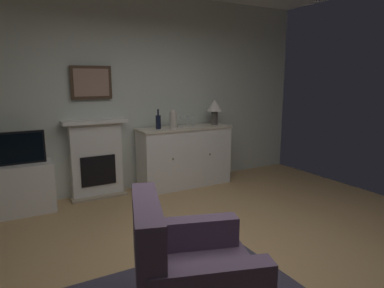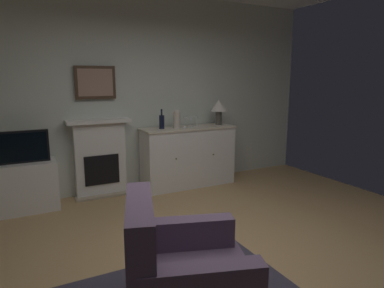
{
  "view_description": "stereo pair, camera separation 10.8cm",
  "coord_description": "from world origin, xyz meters",
  "px_view_note": "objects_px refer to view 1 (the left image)",
  "views": [
    {
      "loc": [
        -1.67,
        -2.28,
        1.65
      ],
      "look_at": [
        -0.04,
        0.64,
        1.0
      ],
      "focal_mm": 31.46,
      "sensor_mm": 36.0,
      "label": 1
    },
    {
      "loc": [
        -1.57,
        -2.33,
        1.65
      ],
      "look_at": [
        -0.04,
        0.64,
        1.0
      ],
      "focal_mm": 31.46,
      "sensor_mm": 36.0,
      "label": 2
    }
  ],
  "objects_px": {
    "fireplace_unit": "(96,158)",
    "wine_bottle": "(158,122)",
    "table_lamp": "(215,107)",
    "wine_glass_center": "(188,119)",
    "armchair": "(189,277)",
    "tv_set": "(17,148)",
    "tv_cabinet": "(21,188)",
    "wine_glass_left": "(181,120)",
    "vase_decorative": "(173,119)",
    "wine_glass_right": "(193,118)",
    "framed_picture": "(91,83)",
    "sideboard_cabinet": "(185,156)"
  },
  "relations": [
    {
      "from": "fireplace_unit",
      "to": "vase_decorative",
      "type": "bearing_deg",
      "value": -11.67
    },
    {
      "from": "table_lamp",
      "to": "wine_bottle",
      "type": "bearing_deg",
      "value": 179.22
    },
    {
      "from": "fireplace_unit",
      "to": "table_lamp",
      "type": "xyz_separation_m",
      "value": [
        1.86,
        -0.18,
        0.66
      ]
    },
    {
      "from": "wine_glass_center",
      "to": "tv_set",
      "type": "bearing_deg",
      "value": 179.56
    },
    {
      "from": "vase_decorative",
      "to": "armchair",
      "type": "xyz_separation_m",
      "value": [
        -1.22,
        -2.71,
        -0.68
      ]
    },
    {
      "from": "wine_bottle",
      "to": "wine_glass_left",
      "type": "relative_size",
      "value": 1.76
    },
    {
      "from": "wine_bottle",
      "to": "wine_glass_right",
      "type": "relative_size",
      "value": 1.76
    },
    {
      "from": "sideboard_cabinet",
      "to": "tv_cabinet",
      "type": "distance_m",
      "value": 2.29
    },
    {
      "from": "tv_cabinet",
      "to": "tv_set",
      "type": "bearing_deg",
      "value": -90.0
    },
    {
      "from": "wine_glass_left",
      "to": "vase_decorative",
      "type": "bearing_deg",
      "value": -171.29
    },
    {
      "from": "fireplace_unit",
      "to": "framed_picture",
      "type": "xyz_separation_m",
      "value": [
        -0.0,
        0.05,
        1.05
      ]
    },
    {
      "from": "tv_cabinet",
      "to": "armchair",
      "type": "distance_m",
      "value": 2.91
    },
    {
      "from": "fireplace_unit",
      "to": "wine_bottle",
      "type": "height_order",
      "value": "wine_bottle"
    },
    {
      "from": "wine_bottle",
      "to": "wine_glass_right",
      "type": "bearing_deg",
      "value": -0.77
    },
    {
      "from": "tv_cabinet",
      "to": "armchair",
      "type": "xyz_separation_m",
      "value": [
        0.86,
        -2.78,
        0.07
      ]
    },
    {
      "from": "fireplace_unit",
      "to": "table_lamp",
      "type": "distance_m",
      "value": 1.98
    },
    {
      "from": "table_lamp",
      "to": "armchair",
      "type": "distance_m",
      "value": 3.49
    },
    {
      "from": "tv_cabinet",
      "to": "armchair",
      "type": "relative_size",
      "value": 0.75
    },
    {
      "from": "sideboard_cabinet",
      "to": "wine_bottle",
      "type": "distance_m",
      "value": 0.71
    },
    {
      "from": "wine_glass_center",
      "to": "wine_glass_right",
      "type": "xyz_separation_m",
      "value": [
        0.11,
        0.03,
        0.0
      ]
    },
    {
      "from": "wine_bottle",
      "to": "sideboard_cabinet",
      "type": "bearing_deg",
      "value": -1.78
    },
    {
      "from": "armchair",
      "to": "sideboard_cabinet",
      "type": "bearing_deg",
      "value": 62.6
    },
    {
      "from": "table_lamp",
      "to": "wine_glass_right",
      "type": "distance_m",
      "value": 0.43
    },
    {
      "from": "fireplace_unit",
      "to": "wine_bottle",
      "type": "bearing_deg",
      "value": -10.48
    },
    {
      "from": "wine_glass_left",
      "to": "wine_glass_right",
      "type": "distance_m",
      "value": 0.22
    },
    {
      "from": "sideboard_cabinet",
      "to": "wine_glass_right",
      "type": "distance_m",
      "value": 0.6
    },
    {
      "from": "framed_picture",
      "to": "wine_glass_left",
      "type": "distance_m",
      "value": 1.38
    },
    {
      "from": "framed_picture",
      "to": "wine_glass_center",
      "type": "height_order",
      "value": "framed_picture"
    },
    {
      "from": "wine_glass_right",
      "to": "vase_decorative",
      "type": "relative_size",
      "value": 0.59
    },
    {
      "from": "table_lamp",
      "to": "wine_glass_left",
      "type": "height_order",
      "value": "table_lamp"
    },
    {
      "from": "armchair",
      "to": "wine_glass_right",
      "type": "bearing_deg",
      "value": 60.28
    },
    {
      "from": "armchair",
      "to": "table_lamp",
      "type": "bearing_deg",
      "value": 54.44
    },
    {
      "from": "sideboard_cabinet",
      "to": "wine_glass_right",
      "type": "xyz_separation_m",
      "value": [
        0.15,
        0.01,
        0.58
      ]
    },
    {
      "from": "vase_decorative",
      "to": "fireplace_unit",
      "type": "bearing_deg",
      "value": 168.33
    },
    {
      "from": "wine_bottle",
      "to": "wine_glass_center",
      "type": "bearing_deg",
      "value": -4.8
    },
    {
      "from": "table_lamp",
      "to": "wine_glass_center",
      "type": "height_order",
      "value": "table_lamp"
    },
    {
      "from": "tv_set",
      "to": "tv_cabinet",
      "type": "bearing_deg",
      "value": 90.0
    },
    {
      "from": "table_lamp",
      "to": "fireplace_unit",
      "type": "bearing_deg",
      "value": 174.55
    },
    {
      "from": "framed_picture",
      "to": "sideboard_cabinet",
      "type": "xyz_separation_m",
      "value": [
        1.31,
        -0.22,
        -1.14
      ]
    },
    {
      "from": "wine_bottle",
      "to": "wine_glass_left",
      "type": "xyz_separation_m",
      "value": [
        0.36,
        -0.04,
        0.01
      ]
    },
    {
      "from": "armchair",
      "to": "tv_set",
      "type": "bearing_deg",
      "value": 107.31
    },
    {
      "from": "fireplace_unit",
      "to": "armchair",
      "type": "relative_size",
      "value": 1.1
    },
    {
      "from": "wine_bottle",
      "to": "armchair",
      "type": "relative_size",
      "value": 0.29
    },
    {
      "from": "framed_picture",
      "to": "sideboard_cabinet",
      "type": "height_order",
      "value": "framed_picture"
    },
    {
      "from": "vase_decorative",
      "to": "table_lamp",
      "type": "bearing_deg",
      "value": 3.78
    },
    {
      "from": "tv_set",
      "to": "framed_picture",
      "type": "bearing_deg",
      "value": 13.31
    },
    {
      "from": "table_lamp",
      "to": "wine_glass_right",
      "type": "relative_size",
      "value": 2.42
    },
    {
      "from": "fireplace_unit",
      "to": "sideboard_cabinet",
      "type": "distance_m",
      "value": 1.33
    },
    {
      "from": "wine_glass_left",
      "to": "tv_set",
      "type": "height_order",
      "value": "wine_glass_left"
    },
    {
      "from": "framed_picture",
      "to": "fireplace_unit",
      "type": "bearing_deg",
      "value": -90.0
    }
  ]
}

